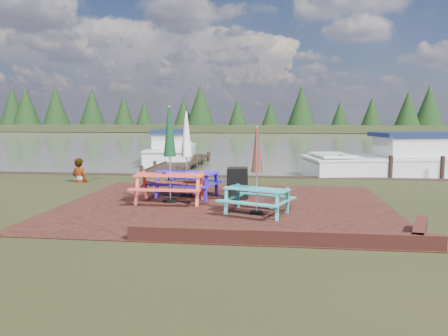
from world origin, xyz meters
TOP-DOWN VIEW (x-y plane):
  - ground at (0.00, 0.00)m, footprint 120.00×120.00m
  - paving at (0.00, 1.00)m, footprint 9.00×7.50m
  - brick_wall at (2.15, -2.42)m, footprint 6.21×1.79m
  - water at (0.00, 37.00)m, footprint 120.00×60.00m
  - far_treeline at (0.00, 66.00)m, footprint 120.00×10.00m
  - picnic_table_teal at (0.92, -0.02)m, footprint 2.00×1.90m
  - picnic_table_red at (-1.61, 1.23)m, footprint 2.01×1.80m
  - picnic_table_blue at (-1.31, 2.12)m, footprint 2.22×2.07m
  - chalkboard at (0.26, 1.84)m, footprint 0.63×0.67m
  - jetty at (-3.50, 11.28)m, footprint 1.76×9.08m
  - boat_jetty at (-4.76, 14.25)m, footprint 3.51×7.55m
  - boat_near at (6.83, 9.09)m, footprint 8.40×4.41m
  - person at (-5.98, 4.70)m, footprint 0.74×0.58m

SIDE VIEW (x-z plane):
  - ground at x=0.00m, z-range 0.00..0.00m
  - water at x=0.00m, z-range -0.01..0.01m
  - paving at x=0.00m, z-range 0.00..0.02m
  - jetty at x=-3.50m, z-range -0.39..0.61m
  - brick_wall at x=2.15m, z-range 0.00..0.30m
  - boat_jetty at x=-4.76m, z-range -0.62..1.48m
  - boat_near at x=6.83m, z-range -0.64..1.53m
  - chalkboard at x=0.26m, z-range 0.02..0.99m
  - picnic_table_teal at x=0.92m, z-range -0.33..1.88m
  - person at x=-5.98m, z-range 0.00..1.81m
  - picnic_table_blue at x=-1.31m, z-range -0.39..2.20m
  - picnic_table_red at x=-1.61m, z-range -0.41..2.33m
  - far_treeline at x=0.00m, z-range -0.77..7.33m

